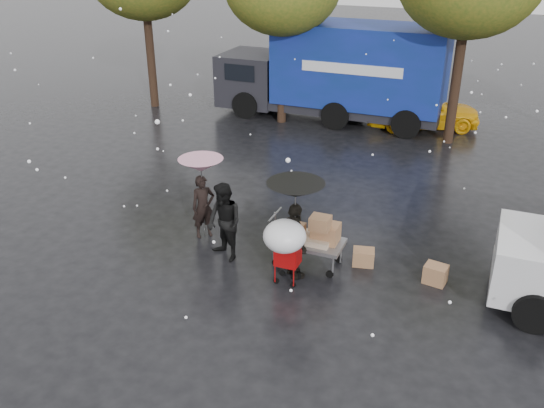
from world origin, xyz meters
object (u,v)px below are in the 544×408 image
at_px(shopping_cart, 285,239).
at_px(blue_truck, 337,72).
at_px(yellow_taxi, 422,109).
at_px(person_black, 295,241).
at_px(vendor_cart, 312,235).
at_px(person_pink, 203,207).

xyz_separation_m(shopping_cart, blue_truck, (-2.28, 11.12, 0.69)).
bearing_deg(yellow_taxi, blue_truck, 73.22).
distance_m(shopping_cart, yellow_taxi, 11.35).
bearing_deg(blue_truck, shopping_cart, -78.42).
bearing_deg(person_black, vendor_cart, -63.34).
xyz_separation_m(person_pink, yellow_taxi, (3.34, 10.09, -0.08)).
xyz_separation_m(person_pink, person_black, (2.54, -0.84, 0.08)).
distance_m(person_pink, blue_truck, 9.95).
distance_m(person_pink, vendor_cart, 2.73).
bearing_deg(blue_truck, vendor_cart, -76.13).
bearing_deg(shopping_cart, person_pink, 153.72).
distance_m(shopping_cart, blue_truck, 11.37).
bearing_deg(yellow_taxi, person_pink, 141.34).
bearing_deg(blue_truck, person_black, -77.73).
relative_size(person_pink, yellow_taxi, 0.38).
relative_size(person_pink, blue_truck, 0.18).
bearing_deg(blue_truck, yellow_taxi, 3.55).
relative_size(person_pink, person_black, 0.91).
distance_m(person_pink, yellow_taxi, 10.63).
relative_size(person_black, blue_truck, 0.20).
distance_m(person_black, shopping_cart, 0.45).
relative_size(shopping_cart, yellow_taxi, 0.37).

